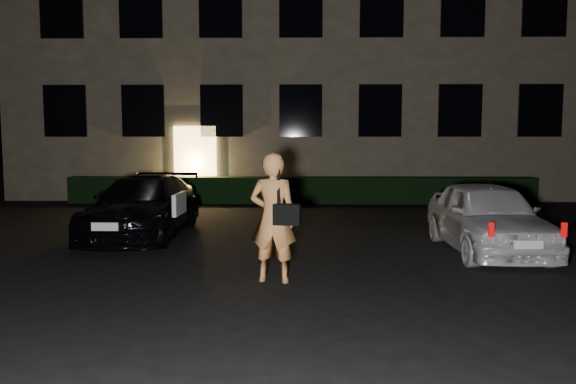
{
  "coord_description": "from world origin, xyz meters",
  "views": [
    {
      "loc": [
        -0.04,
        -7.63,
        2.1
      ],
      "look_at": [
        -0.23,
        2.0,
        1.18
      ],
      "focal_mm": 35.0,
      "sensor_mm": 36.0,
      "label": 1
    }
  ],
  "objects": [
    {
      "name": "sedan",
      "position": [
        -3.4,
        4.28,
        0.65
      ],
      "size": [
        1.94,
        4.57,
        1.29
      ],
      "rotation": [
        0.0,
        0.0,
        -0.01
      ],
      "color": "black",
      "rests_on": "ground"
    },
    {
      "name": "man",
      "position": [
        -0.41,
        0.46,
        0.95
      ],
      "size": [
        0.79,
        0.57,
        1.9
      ],
      "rotation": [
        0.0,
        0.0,
        2.97
      ],
      "color": "#E6944E",
      "rests_on": "ground"
    },
    {
      "name": "ground",
      "position": [
        0.0,
        0.0,
        0.0
      ],
      "size": [
        80.0,
        80.0,
        0.0
      ],
      "primitive_type": "plane",
      "color": "black",
      "rests_on": "ground"
    },
    {
      "name": "hatch",
      "position": [
        3.43,
        2.7,
        0.66
      ],
      "size": [
        1.56,
        3.87,
        1.32
      ],
      "rotation": [
        0.0,
        0.0,
        0.0
      ],
      "color": "white",
      "rests_on": "ground"
    },
    {
      "name": "hedge",
      "position": [
        0.0,
        10.5,
        0.42
      ],
      "size": [
        15.0,
        0.7,
        0.85
      ],
      "primitive_type": "cube",
      "color": "black",
      "rests_on": "ground"
    },
    {
      "name": "building",
      "position": [
        -0.0,
        14.99,
        6.0
      ],
      "size": [
        20.0,
        8.11,
        12.0
      ],
      "color": "brown",
      "rests_on": "ground"
    }
  ]
}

